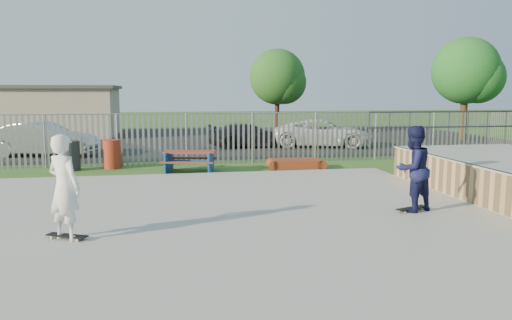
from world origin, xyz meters
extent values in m
plane|color=#355B1F|center=(0.00, 0.00, 0.00)|extent=(120.00, 120.00, 0.00)
cube|color=#9D9D98|center=(0.00, 0.00, 0.07)|extent=(15.00, 12.00, 0.15)
cylinder|color=#383A3F|center=(7.52, 1.00, 1.08)|extent=(0.06, 7.00, 0.06)
cube|color=maroon|center=(1.03, 7.11, 0.73)|extent=(1.90, 1.05, 0.06)
cube|color=maroon|center=(0.91, 6.52, 0.44)|extent=(1.82, 0.64, 0.05)
cube|color=maroon|center=(1.16, 7.70, 0.44)|extent=(1.82, 0.64, 0.05)
cube|color=#154593|center=(1.03, 7.11, 0.37)|extent=(1.85, 1.70, 0.74)
cube|color=maroon|center=(4.95, 7.26, 0.18)|extent=(1.85, 1.03, 0.36)
cylinder|color=maroon|center=(-1.76, 8.52, 0.53)|extent=(0.64, 0.64, 1.07)
cylinder|color=#252527|center=(-3.18, 8.30, 0.54)|extent=(0.65, 0.65, 1.08)
cube|color=black|center=(0.00, 19.00, 0.01)|extent=(40.00, 18.00, 0.02)
imported|color=#B8B9BD|center=(-5.10, 12.55, 0.77)|extent=(4.77, 2.65, 1.49)
imported|color=black|center=(4.33, 14.42, 0.62)|extent=(4.31, 2.11, 1.21)
imported|color=silver|center=(8.13, 14.03, 0.72)|extent=(5.45, 3.60, 1.39)
cube|color=#C1B295|center=(-8.00, 23.00, 1.50)|extent=(10.00, 6.00, 3.00)
cube|color=#4C4742|center=(-8.00, 23.00, 3.10)|extent=(10.40, 6.40, 0.20)
cylinder|color=#3B2117|center=(7.41, 21.68, 1.61)|extent=(0.31, 0.31, 3.23)
sphere|color=#25551D|center=(7.41, 21.68, 3.77)|extent=(3.62, 3.62, 3.62)
cylinder|color=#47321C|center=(17.45, 16.34, 1.72)|extent=(0.41, 0.41, 3.45)
sphere|color=#1F5C20|center=(17.45, 16.34, 4.03)|extent=(3.86, 3.86, 3.86)
cube|color=black|center=(5.70, -0.18, 0.21)|extent=(0.82, 0.48, 0.02)
cube|color=black|center=(-1.59, -1.08, 0.21)|extent=(0.80, 0.55, 0.02)
imported|color=#141741|center=(5.70, -0.18, 1.12)|extent=(1.14, 1.03, 1.94)
imported|color=white|center=(-1.59, -1.08, 1.12)|extent=(0.84, 0.80, 1.94)
camera|label=1|loc=(0.29, -10.45, 2.85)|focal=35.00mm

